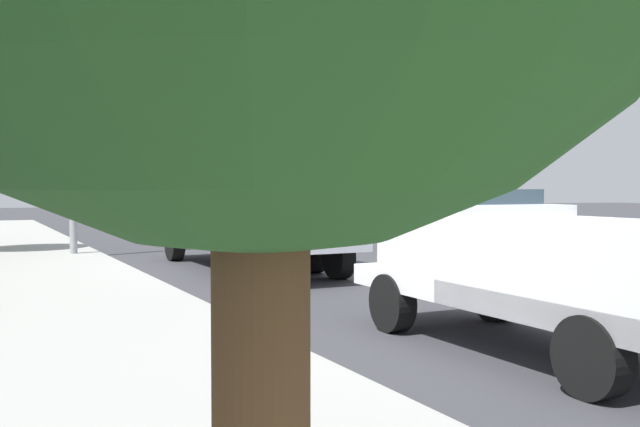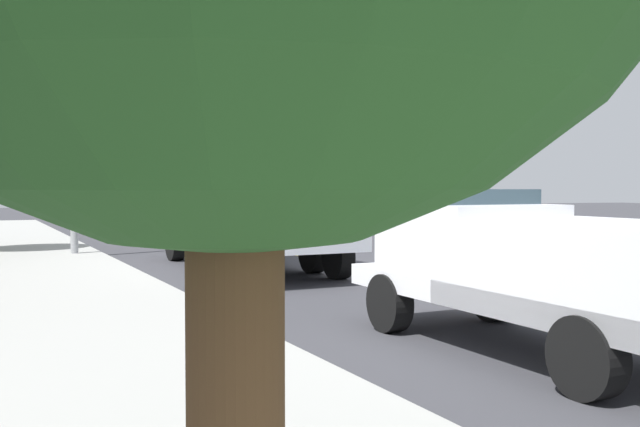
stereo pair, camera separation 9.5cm
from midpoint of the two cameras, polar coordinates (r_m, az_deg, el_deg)
The scene contains 10 objects.
ground at distance 18.34m, azimuth 3.45°, elevation -4.43°, with size 120.00×120.00×0.00m, color #38383D.
sidewalk_far_side at distance 16.06m, azimuth -19.49°, elevation -5.27°, with size 60.00×3.60×0.12m, color #9E9E99.
lane_centre_stripe at distance 18.34m, azimuth 3.45°, elevation -4.41°, with size 50.00×0.16×0.01m, color yellow.
utility_bucket_truck at distance 18.58m, azimuth -6.12°, elevation 0.67°, with size 8.46×3.68×7.47m.
service_pickup_truck at distance 9.54m, azimuth 16.35°, elevation -3.83°, with size 5.83×2.83×2.06m.
passing_minivan at distance 28.57m, azimuth -1.92°, elevation -0.11°, with size 5.01×2.53×1.69m.
traffic_cone_mid_front at distance 13.11m, azimuth 12.23°, elevation -5.27°, with size 0.40×0.40×0.85m.
traffic_cone_mid_rear at distance 18.06m, azimuth 1.75°, elevation -3.13°, with size 0.40×0.40×0.89m.
traffic_cone_trailing at distance 23.13m, azimuth -5.85°, elevation -2.06°, with size 0.40×0.40×0.82m.
traffic_signal_mast at distance 21.49m, azimuth -18.61°, elevation 12.22°, with size 5.27×0.96×8.65m.
Camera 1 is at (-16.88, 6.89, 2.10)m, focal length 40.64 mm.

